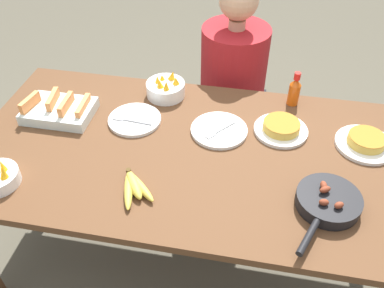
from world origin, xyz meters
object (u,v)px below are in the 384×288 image
(frittata_plate_center, at_px, (366,142))
(empty_plate_far_left, at_px, (135,120))
(banana_bunch, at_px, (134,186))
(person_figure, at_px, (231,105))
(hot_sauce_bottle, at_px, (294,91))
(skillet, at_px, (328,202))
(empty_plate_near_front, at_px, (219,130))
(melon_tray, at_px, (59,110))
(frittata_plate_side, at_px, (281,128))
(fruit_bowl_mango, at_px, (166,88))

(frittata_plate_center, bearing_deg, empty_plate_far_left, -178.91)
(banana_bunch, bearing_deg, person_figure, 74.66)
(hot_sauce_bottle, bearing_deg, skillet, -78.65)
(empty_plate_near_front, xyz_separation_m, empty_plate_far_left, (-0.39, 0.00, 0.00))
(melon_tray, distance_m, empty_plate_near_front, 0.74)
(empty_plate_near_front, height_order, hot_sauce_bottle, hot_sauce_bottle)
(hot_sauce_bottle, bearing_deg, banana_bunch, -130.91)
(banana_bunch, bearing_deg, skillet, 3.98)
(skillet, bearing_deg, frittata_plate_center, 177.20)
(melon_tray, height_order, empty_plate_near_front, melon_tray)
(hot_sauce_bottle, distance_m, person_figure, 0.56)
(banana_bunch, xyz_separation_m, hot_sauce_bottle, (0.58, 0.67, 0.06))
(banana_bunch, xyz_separation_m, frittata_plate_center, (0.89, 0.42, 0.00))
(frittata_plate_center, bearing_deg, melon_tray, -178.24)
(frittata_plate_center, xyz_separation_m, frittata_plate_side, (-0.35, 0.03, 0.00))
(fruit_bowl_mango, bearing_deg, skillet, -38.15)
(melon_tray, height_order, skillet, melon_tray)
(empty_plate_near_front, distance_m, hot_sauce_bottle, 0.42)
(frittata_plate_side, bearing_deg, fruit_bowl_mango, 162.35)
(skillet, xyz_separation_m, fruit_bowl_mango, (-0.74, 0.58, 0.01))
(empty_plate_near_front, distance_m, empty_plate_far_left, 0.39)
(skillet, xyz_separation_m, hot_sauce_bottle, (-0.13, 0.62, 0.05))
(empty_plate_far_left, relative_size, hot_sauce_bottle, 1.41)
(person_figure, bearing_deg, frittata_plate_center, -42.34)
(banana_bunch, height_order, fruit_bowl_mango, fruit_bowl_mango)
(skillet, height_order, frittata_plate_center, skillet)
(person_figure, bearing_deg, skillet, -64.81)
(frittata_plate_side, height_order, hot_sauce_bottle, hot_sauce_bottle)
(fruit_bowl_mango, bearing_deg, person_figure, 50.29)
(melon_tray, xyz_separation_m, fruit_bowl_mango, (0.44, 0.25, 0.01))
(fruit_bowl_mango, relative_size, hot_sauce_bottle, 1.10)
(melon_tray, bearing_deg, person_figure, 39.26)
(banana_bunch, height_order, frittata_plate_side, frittata_plate_side)
(melon_tray, bearing_deg, empty_plate_far_left, 3.69)
(banana_bunch, bearing_deg, melon_tray, 141.18)
(melon_tray, relative_size, frittata_plate_center, 1.23)
(frittata_plate_center, height_order, hot_sauce_bottle, hot_sauce_bottle)
(banana_bunch, bearing_deg, hot_sauce_bottle, 49.09)
(melon_tray, relative_size, empty_plate_far_left, 1.27)
(frittata_plate_center, distance_m, frittata_plate_side, 0.35)
(frittata_plate_center, xyz_separation_m, empty_plate_near_front, (-0.62, -0.02, -0.01))
(fruit_bowl_mango, bearing_deg, frittata_plate_side, -17.65)
(skillet, relative_size, fruit_bowl_mango, 2.00)
(empty_plate_near_front, bearing_deg, frittata_plate_side, 10.50)
(frittata_plate_side, bearing_deg, person_figure, 116.36)
(frittata_plate_side, height_order, empty_plate_near_front, frittata_plate_side)
(frittata_plate_side, relative_size, empty_plate_near_front, 0.94)
(melon_tray, height_order, frittata_plate_side, melon_tray)
(frittata_plate_side, bearing_deg, frittata_plate_center, -4.54)
(banana_bunch, distance_m, frittata_plate_center, 0.98)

